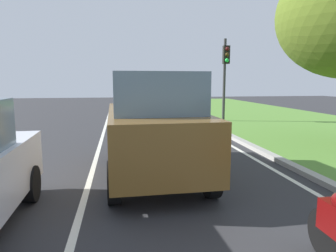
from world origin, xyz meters
TOP-DOWN VIEW (x-y plane):
  - ground_plane at (0.00, 14.00)m, footprint 60.00×60.00m
  - lane_line_center at (-0.70, 14.00)m, footprint 0.12×32.00m
  - lane_line_right_edge at (3.60, 14.00)m, footprint 0.12×32.00m
  - grass_verge_right at (8.50, 14.00)m, footprint 9.00×48.00m
  - curb_right at (4.10, 14.00)m, footprint 0.24×48.00m
  - car_suv_ahead at (0.69, 9.08)m, footprint 2.04×4.54m
  - traffic_light_near_right at (5.36, 17.63)m, footprint 0.32×0.50m

SIDE VIEW (x-z plane):
  - ground_plane at x=0.00m, z-range 0.00..0.00m
  - lane_line_center at x=-0.70m, z-range 0.00..0.01m
  - lane_line_right_edge at x=3.60m, z-range 0.00..0.01m
  - grass_verge_right at x=8.50m, z-range 0.00..0.06m
  - curb_right at x=4.10m, z-range 0.00..0.12m
  - car_suv_ahead at x=0.69m, z-range 0.03..2.31m
  - traffic_light_near_right at x=5.36m, z-range 0.69..4.95m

